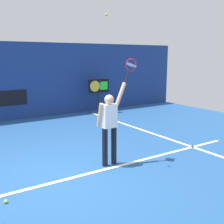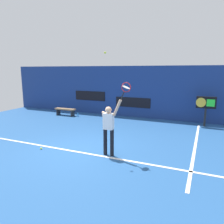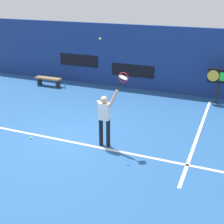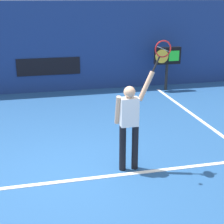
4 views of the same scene
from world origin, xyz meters
TOP-DOWN VIEW (x-y plane):
  - ground_plane at (0.00, 0.00)m, footprint 18.00×18.00m
  - back_wall at (0.00, 6.21)m, footprint 18.00×0.20m
  - sponsor_banner_center at (0.00, 6.09)m, footprint 2.20×0.03m
  - sponsor_banner_portside at (-3.00, 6.09)m, footprint 2.20×0.03m
  - court_baseline at (0.00, -0.29)m, footprint 10.00×0.10m
  - court_sideline at (3.87, 2.00)m, footprint 0.10×7.00m
  - tennis_player at (1.18, -0.08)m, footprint 0.72×0.31m
  - tennis_racket at (1.77, -0.08)m, footprint 0.41×0.27m
  - tennis_ball at (1.08, -0.12)m, footprint 0.07×0.07m
  - scoreboard_clock at (4.13, 5.39)m, footprint 0.96×0.20m
  - court_bench at (-4.12, 4.81)m, footprint 1.40×0.36m
  - water_bottle at (-3.17, 4.81)m, footprint 0.07×0.07m
  - spare_ball at (-1.33, -0.59)m, footprint 0.07×0.07m

SIDE VIEW (x-z plane):
  - ground_plane at x=0.00m, z-range 0.00..0.00m
  - court_baseline at x=0.00m, z-range 0.00..0.01m
  - court_sideline at x=3.87m, z-range 0.00..0.01m
  - spare_ball at x=-1.33m, z-range 0.00..0.07m
  - water_bottle at x=-3.17m, z-range 0.00..0.24m
  - court_bench at x=-4.12m, z-range 0.11..0.56m
  - sponsor_banner_center at x=0.00m, z-range 0.61..1.21m
  - tennis_player at x=1.18m, z-range 0.03..1.99m
  - sponsor_banner_portside at x=-3.00m, z-range 0.88..1.48m
  - scoreboard_clock at x=4.13m, z-range 0.42..1.97m
  - back_wall at x=0.00m, z-range 0.00..3.12m
  - tennis_racket at x=1.77m, z-range 2.01..2.63m
  - tennis_ball at x=1.08m, z-range 3.38..3.45m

